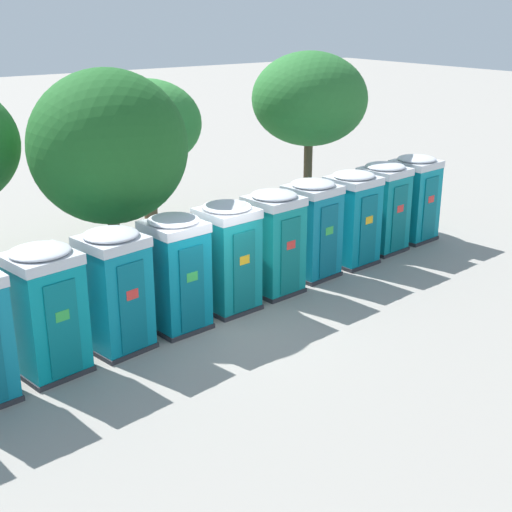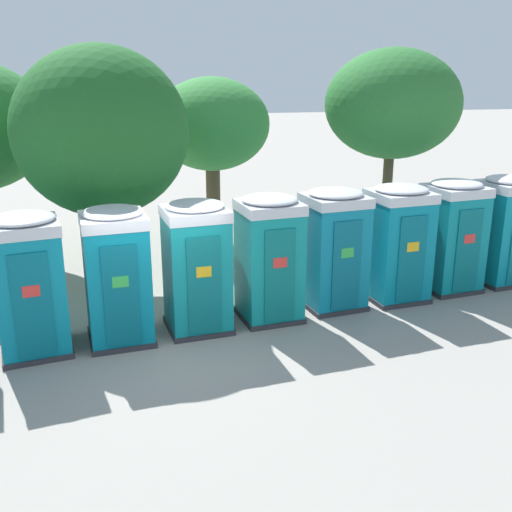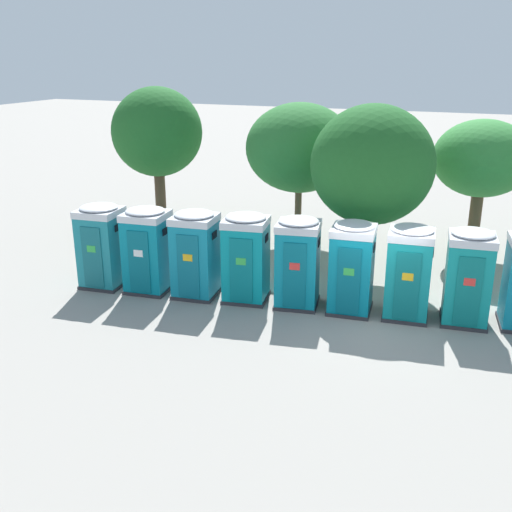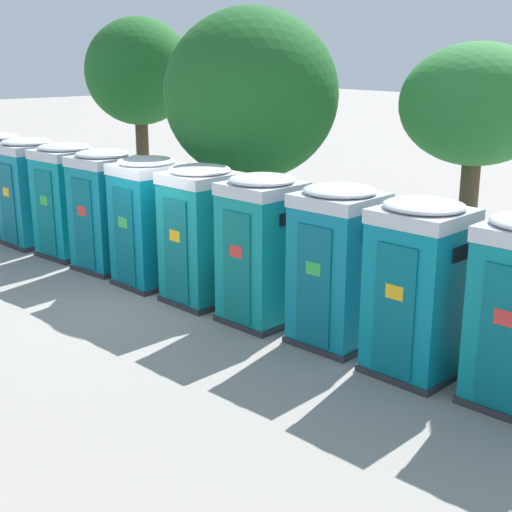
# 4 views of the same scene
# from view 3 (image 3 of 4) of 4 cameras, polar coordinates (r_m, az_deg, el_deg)

# --- Properties ---
(ground_plane) EXTENTS (120.00, 120.00, 0.00)m
(ground_plane) POSITION_cam_3_polar(r_m,az_deg,el_deg) (16.53, 11.38, -5.73)
(ground_plane) COLOR gray
(portapotty_0) EXTENTS (1.32, 1.31, 2.54)m
(portapotty_0) POSITION_cam_3_polar(r_m,az_deg,el_deg) (18.52, -14.47, 1.00)
(portapotty_0) COLOR #2D2D33
(portapotty_0) RESTS_ON ground
(portapotty_1) EXTENTS (1.35, 1.32, 2.54)m
(portapotty_1) POSITION_cam_3_polar(r_m,az_deg,el_deg) (17.84, -10.30, 0.63)
(portapotty_1) COLOR #2D2D33
(portapotty_1) RESTS_ON ground
(portapotty_2) EXTENTS (1.34, 1.32, 2.54)m
(portapotty_2) POSITION_cam_3_polar(r_m,az_deg,el_deg) (17.29, -5.79, 0.24)
(portapotty_2) COLOR #2D2D33
(portapotty_2) RESTS_ON ground
(portapotty_3) EXTENTS (1.40, 1.38, 2.54)m
(portapotty_3) POSITION_cam_3_polar(r_m,az_deg,el_deg) (16.91, -0.96, -0.09)
(portapotty_3) COLOR #2D2D33
(portapotty_3) RESTS_ON ground
(portapotty_4) EXTENTS (1.37, 1.38, 2.54)m
(portapotty_4) POSITION_cam_3_polar(r_m,az_deg,el_deg) (16.57, 4.00, -0.54)
(portapotty_4) COLOR #2D2D33
(portapotty_4) RESTS_ON ground
(portapotty_5) EXTENTS (1.27, 1.30, 2.54)m
(portapotty_5) POSITION_cam_3_polar(r_m,az_deg,el_deg) (16.33, 9.11, -1.03)
(portapotty_5) COLOR #2D2D33
(portapotty_5) RESTS_ON ground
(portapotty_6) EXTENTS (1.29, 1.31, 2.54)m
(portapotty_6) POSITION_cam_3_polar(r_m,az_deg,el_deg) (16.30, 14.34, -1.45)
(portapotty_6) COLOR #2D2D33
(portapotty_6) RESTS_ON ground
(portapotty_7) EXTENTS (1.29, 1.31, 2.54)m
(portapotty_7) POSITION_cam_3_polar(r_m,az_deg,el_deg) (16.39, 19.55, -1.85)
(portapotty_7) COLOR #2D2D33
(portapotty_7) RESTS_ON ground
(street_tree_0) EXTENTS (3.48, 3.48, 5.56)m
(street_tree_0) POSITION_cam_3_polar(r_m,az_deg,el_deg) (23.81, -9.40, 11.52)
(street_tree_0) COLOR #4C3826
(street_tree_0) RESTS_ON ground
(street_tree_1) EXTENTS (3.27, 3.27, 4.68)m
(street_tree_1) POSITION_cam_3_polar(r_m,az_deg,el_deg) (21.76, 20.73, 8.62)
(street_tree_1) COLOR brown
(street_tree_1) RESTS_ON ground
(street_tree_3) EXTENTS (3.69, 3.69, 5.38)m
(street_tree_3) POSITION_cam_3_polar(r_m,az_deg,el_deg) (18.32, 11.01, 8.49)
(street_tree_3) COLOR brown
(street_tree_3) RESTS_ON ground
(street_tree_4) EXTENTS (3.84, 3.84, 5.12)m
(street_tree_4) POSITION_cam_3_polar(r_m,az_deg,el_deg) (21.69, 4.17, 10.23)
(street_tree_4) COLOR brown
(street_tree_4) RESTS_ON ground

